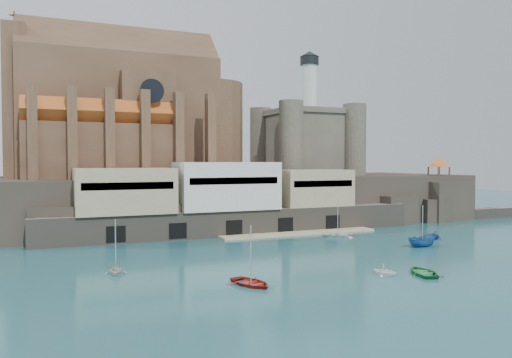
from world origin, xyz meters
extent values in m
plane|color=#194C55|center=(0.00, 0.00, 0.00)|extent=(300.00, 300.00, 0.00)
cube|color=black|center=(0.00, 40.00, 5.00)|extent=(100.00, 34.00, 10.00)
cube|color=black|center=(-38.00, 23.50, 3.00)|extent=(9.00, 5.00, 6.00)
cube|color=black|center=(-22.00, 23.50, 3.00)|extent=(9.00, 5.00, 6.00)
cube|color=black|center=(-5.00, 23.50, 3.00)|extent=(9.00, 5.00, 6.00)
cube|color=black|center=(12.00, 23.50, 3.00)|extent=(9.00, 5.00, 6.00)
cube|color=black|center=(28.00, 23.50, 3.00)|extent=(9.00, 5.00, 6.00)
cube|color=#665E52|center=(-8.00, 22.50, 2.25)|extent=(70.00, 6.00, 4.50)
cube|color=tan|center=(2.00, 18.00, 0.15)|extent=(30.00, 4.00, 0.40)
cube|color=black|center=(-30.00, 19.60, 1.60)|extent=(3.00, 0.40, 2.60)
cube|color=black|center=(-20.00, 19.60, 1.60)|extent=(3.00, 0.40, 2.60)
cube|color=black|center=(-10.00, 19.60, 1.60)|extent=(3.00, 0.40, 2.60)
cube|color=black|center=(0.00, 19.60, 1.60)|extent=(3.00, 0.40, 2.60)
cube|color=black|center=(10.00, 19.60, 1.60)|extent=(3.00, 0.40, 2.60)
cube|color=tan|center=(-28.00, 23.50, 8.25)|extent=(16.00, 9.00, 7.50)
cube|color=beige|center=(-10.00, 23.50, 8.75)|extent=(18.00, 9.00, 8.50)
cube|color=tan|center=(8.00, 23.50, 8.00)|extent=(14.00, 8.00, 7.00)
cube|color=#4E3524|center=(-26.00, 42.00, 22.00)|extent=(38.00, 14.00, 24.00)
cube|color=#4E3524|center=(-26.00, 42.00, 34.00)|extent=(38.00, 13.01, 13.01)
cylinder|color=#4E3524|center=(-7.00, 42.00, 20.00)|extent=(14.00, 14.00, 20.00)
cube|color=#4E3524|center=(-22.00, 42.00, 20.00)|extent=(10.00, 20.00, 20.00)
cube|color=#4E3524|center=(-30.00, 32.50, 15.00)|extent=(28.00, 5.00, 10.00)
cube|color=#4E3524|center=(-30.00, 51.50, 15.00)|extent=(28.00, 5.00, 10.00)
cube|color=#B4541E|center=(-30.00, 32.50, 21.60)|extent=(28.00, 5.66, 5.66)
cube|color=#B4541E|center=(-30.00, 51.50, 21.60)|extent=(28.00, 5.66, 5.66)
cube|color=#4E3524|center=(-45.00, 42.00, 24.00)|extent=(4.00, 10.00, 28.00)
cylinder|color=black|center=(-22.00, 29.95, 26.00)|extent=(4.40, 0.30, 4.40)
cube|color=#4E3524|center=(-42.00, 29.50, 18.00)|extent=(1.60, 2.20, 16.00)
cube|color=#4E3524|center=(-35.80, 29.50, 18.00)|extent=(1.60, 2.20, 16.00)
cube|color=#4E3524|center=(-29.60, 29.50, 18.00)|extent=(1.60, 2.20, 16.00)
cube|color=#4E3524|center=(-23.40, 29.50, 18.00)|extent=(1.60, 2.20, 16.00)
cube|color=#4E3524|center=(-17.20, 29.50, 18.00)|extent=(1.60, 2.20, 16.00)
cube|color=#4E3524|center=(-11.00, 29.50, 18.00)|extent=(1.60, 2.20, 16.00)
cube|color=#494539|center=(16.00, 41.00, 17.00)|extent=(16.00, 16.00, 14.00)
cube|color=#494539|center=(16.00, 41.00, 24.40)|extent=(17.00, 17.00, 1.20)
cylinder|color=#494539|center=(8.00, 33.00, 18.00)|extent=(5.20, 5.20, 16.00)
cylinder|color=#494539|center=(24.00, 33.00, 18.00)|extent=(5.20, 5.20, 16.00)
cylinder|color=#494539|center=(8.00, 49.00, 18.00)|extent=(5.20, 5.20, 16.00)
cylinder|color=#494539|center=(24.00, 49.00, 18.00)|extent=(5.20, 5.20, 16.00)
cylinder|color=silver|center=(18.00, 43.00, 30.00)|extent=(3.60, 3.60, 12.00)
cylinder|color=black|center=(18.00, 43.00, 37.00)|extent=(4.40, 4.40, 2.00)
cone|color=black|center=(18.00, 43.00, 38.60)|extent=(4.60, 4.60, 1.40)
cube|color=black|center=(42.00, 26.00, 4.35)|extent=(12.00, 10.00, 8.70)
cube|color=black|center=(38.00, 23.00, 2.50)|extent=(6.00, 5.00, 5.00)
cube|color=black|center=(47.00, 28.00, 3.00)|extent=(5.00, 4.00, 6.00)
cube|color=#4E3524|center=(42.00, 26.00, 8.85)|extent=(4.20, 4.20, 0.30)
cylinder|color=#4E3524|center=(40.40, 24.40, 10.30)|extent=(0.36, 0.36, 3.20)
cylinder|color=#4E3524|center=(43.60, 24.40, 10.30)|extent=(0.36, 0.36, 3.20)
cylinder|color=#4E3524|center=(40.40, 27.60, 10.30)|extent=(0.36, 0.36, 3.20)
cylinder|color=#4E3524|center=(43.60, 27.60, 10.30)|extent=(0.36, 0.36, 3.20)
pyramid|color=#B4541E|center=(42.00, 26.00, 13.00)|extent=(6.40, 6.40, 2.20)
imported|color=#AA221A|center=(-20.39, -13.05, 0.00)|extent=(4.14, 2.23, 5.57)
imported|color=white|center=(-4.32, -14.69, 0.00)|extent=(3.08, 2.60, 3.07)
imported|color=#1F4F8A|center=(13.17, -1.29, 0.00)|extent=(2.35, 2.30, 5.61)
imported|color=#257F40|center=(0.06, -16.16, 0.00)|extent=(4.08, 2.40, 5.49)
imported|color=silver|center=(-32.84, -2.00, 0.00)|extent=(3.15, 2.22, 3.36)
imported|color=white|center=(6.63, 12.44, 0.00)|extent=(2.09, 4.41, 5.95)
imported|color=#1A1C94|center=(20.47, 3.93, 0.00)|extent=(2.95, 3.18, 3.15)
camera|label=1|loc=(-40.51, -61.41, 13.10)|focal=35.00mm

